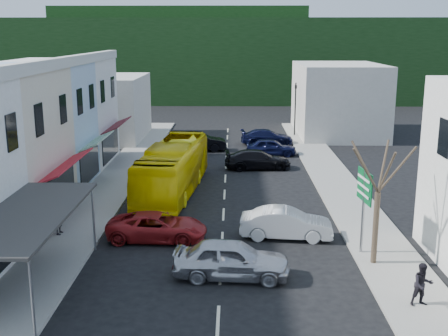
# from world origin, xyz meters

# --- Properties ---
(ground) EXTENTS (120.00, 120.00, 0.00)m
(ground) POSITION_xyz_m (0.00, 0.00, 0.00)
(ground) COLOR black
(ground) RESTS_ON ground
(sidewalk_left) EXTENTS (3.00, 52.00, 0.15)m
(sidewalk_left) POSITION_xyz_m (-7.50, 10.00, 0.07)
(sidewalk_left) COLOR gray
(sidewalk_left) RESTS_ON ground
(sidewalk_right) EXTENTS (3.00, 52.00, 0.15)m
(sidewalk_right) POSITION_xyz_m (7.50, 10.00, 0.07)
(sidewalk_right) COLOR gray
(sidewalk_right) RESTS_ON ground
(shopfront_row) EXTENTS (8.25, 30.00, 8.00)m
(shopfront_row) POSITION_xyz_m (-12.49, 5.00, 4.00)
(shopfront_row) COLOR silver
(shopfront_row) RESTS_ON ground
(distant_block_left) EXTENTS (8.00, 10.00, 6.00)m
(distant_block_left) POSITION_xyz_m (-12.00, 27.00, 3.00)
(distant_block_left) COLOR #B7B2A8
(distant_block_left) RESTS_ON ground
(distant_block_right) EXTENTS (8.00, 12.00, 7.00)m
(distant_block_right) POSITION_xyz_m (11.00, 30.00, 3.50)
(distant_block_right) COLOR #B7B2A8
(distant_block_right) RESTS_ON ground
(hillside) EXTENTS (80.00, 26.00, 14.00)m
(hillside) POSITION_xyz_m (-1.45, 65.09, 6.73)
(hillside) COLOR black
(hillside) RESTS_ON ground
(bus) EXTENTS (3.61, 11.79, 3.10)m
(bus) POSITION_xyz_m (-3.26, 8.36, 1.55)
(bus) COLOR yellow
(bus) RESTS_ON ground
(car_silver) EXTENTS (4.51, 2.09, 1.40)m
(car_silver) POSITION_xyz_m (0.46, -4.38, 0.70)
(car_silver) COLOR silver
(car_silver) RESTS_ON ground
(car_white) EXTENTS (4.55, 2.21, 1.40)m
(car_white) POSITION_xyz_m (3.17, 0.32, 0.70)
(car_white) COLOR silver
(car_white) RESTS_ON ground
(car_red) EXTENTS (4.68, 2.10, 1.40)m
(car_red) POSITION_xyz_m (-3.19, -0.04, 0.70)
(car_red) COLOR maroon
(car_red) RESTS_ON ground
(car_black_near) EXTENTS (4.64, 2.20, 1.40)m
(car_black_near) POSITION_xyz_m (2.39, 14.95, 0.70)
(car_black_near) COLOR black
(car_black_near) RESTS_ON ground
(car_navy_mid) EXTENTS (4.47, 1.98, 1.40)m
(car_navy_mid) POSITION_xyz_m (3.71, 19.70, 0.70)
(car_navy_mid) COLOR black
(car_navy_mid) RESTS_ON ground
(car_black_far) EXTENTS (4.53, 2.16, 1.40)m
(car_black_far) POSITION_xyz_m (-2.47, 21.45, 0.70)
(car_black_far) COLOR black
(car_black_far) RESTS_ON ground
(car_navy_far) EXTENTS (4.66, 2.28, 1.40)m
(car_navy_far) POSITION_xyz_m (3.65, 24.45, 0.70)
(car_navy_far) COLOR black
(car_navy_far) RESTS_ON ground
(pedestrian_left) EXTENTS (0.42, 0.61, 1.70)m
(pedestrian_left) POSITION_xyz_m (-8.14, 0.34, 1.00)
(pedestrian_left) COLOR black
(pedestrian_left) RESTS_ON sidewalk_left
(pedestrian_right) EXTENTS (0.76, 0.54, 1.70)m
(pedestrian_right) POSITION_xyz_m (7.47, -7.01, 1.00)
(pedestrian_right) COLOR black
(pedestrian_right) RESTS_ON sidewalk_right
(direction_sign) EXTENTS (0.60, 1.88, 4.09)m
(direction_sign) POSITION_xyz_m (6.40, -1.84, 2.05)
(direction_sign) COLOR #085829
(direction_sign) RESTS_ON ground
(street_tree) EXTENTS (3.67, 3.67, 6.67)m
(street_tree) POSITION_xyz_m (6.68, -3.04, 3.33)
(street_tree) COLOR #362A1E
(street_tree) RESTS_ON ground
(traffic_signal) EXTENTS (1.26, 1.42, 5.27)m
(traffic_signal) POSITION_xyz_m (6.60, 28.52, 2.64)
(traffic_signal) COLOR black
(traffic_signal) RESTS_ON ground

